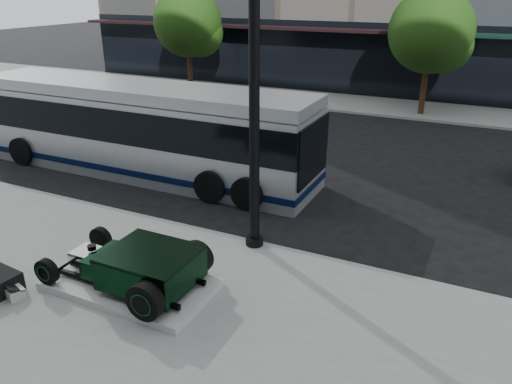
% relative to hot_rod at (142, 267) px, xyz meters
% --- Properties ---
extents(ground, '(120.00, 120.00, 0.00)m').
position_rel_hot_rod_xyz_m(ground, '(1.65, 4.95, -0.70)').
color(ground, black).
rests_on(ground, ground).
extents(sidewalk_far, '(70.00, 4.00, 0.12)m').
position_rel_hot_rod_xyz_m(sidewalk_far, '(1.65, 18.95, -0.64)').
color(sidewalk_far, gray).
rests_on(sidewalk_far, ground).
extents(street_trees, '(29.80, 3.80, 5.70)m').
position_rel_hot_rod_xyz_m(street_trees, '(2.80, 18.02, 3.07)').
color(street_trees, black).
rests_on(street_trees, sidewalk_far).
extents(display_plinth, '(3.40, 1.80, 0.15)m').
position_rel_hot_rod_xyz_m(display_plinth, '(-0.33, 0.00, -0.50)').
color(display_plinth, silver).
rests_on(display_plinth, sidewalk_near).
extents(hot_rod, '(3.22, 2.00, 0.81)m').
position_rel_hot_rod_xyz_m(hot_rod, '(0.00, 0.00, 0.00)').
color(hot_rod, black).
rests_on(hot_rod, display_plinth).
extents(info_plaque, '(0.47, 0.41, 0.31)m').
position_rel_hot_rod_xyz_m(info_plaque, '(-2.19, -1.29, -0.45)').
color(info_plaque, silver).
rests_on(info_plaque, sidewalk_near).
extents(lamppost, '(0.43, 0.43, 7.73)m').
position_rel_hot_rod_xyz_m(lamppost, '(1.14, 2.75, 2.99)').
color(lamppost, black).
rests_on(lamppost, sidewalk_near).
extents(transit_bus, '(12.12, 2.88, 2.92)m').
position_rel_hot_rod_xyz_m(transit_bus, '(-4.60, 5.99, 0.79)').
color(transit_bus, silver).
rests_on(transit_bus, ground).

